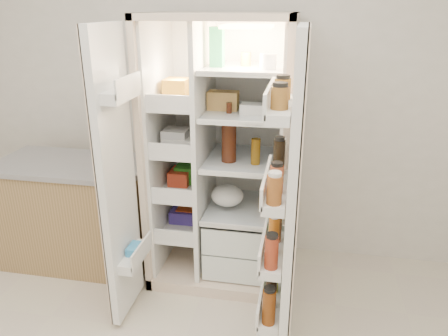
# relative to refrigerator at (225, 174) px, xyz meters

# --- Properties ---
(wall_back) EXTENTS (4.00, 0.02, 2.70)m
(wall_back) POSITION_rel_refrigerator_xyz_m (-0.09, 0.35, 0.61)
(wall_back) COLOR silver
(wall_back) RESTS_ON floor
(refrigerator) EXTENTS (0.92, 0.70, 1.80)m
(refrigerator) POSITION_rel_refrigerator_xyz_m (0.00, 0.00, 0.00)
(refrigerator) COLOR beige
(refrigerator) RESTS_ON floor
(freezer_door) EXTENTS (0.15, 0.40, 1.72)m
(freezer_door) POSITION_rel_refrigerator_xyz_m (-0.51, -0.60, 0.15)
(freezer_door) COLOR white
(freezer_door) RESTS_ON floor
(fridge_door) EXTENTS (0.17, 0.58, 1.72)m
(fridge_door) POSITION_rel_refrigerator_xyz_m (0.47, -0.69, 0.13)
(fridge_door) COLOR white
(fridge_door) RESTS_ON floor
(kitchen_counter) EXTENTS (1.10, 0.58, 0.80)m
(kitchen_counter) POSITION_rel_refrigerator_xyz_m (-1.09, -0.12, -0.34)
(kitchen_counter) COLOR #9F7F4F
(kitchen_counter) RESTS_ON floor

